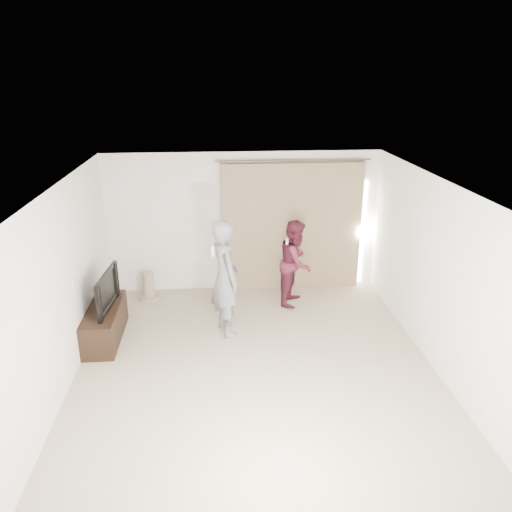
# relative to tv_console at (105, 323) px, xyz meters

# --- Properties ---
(floor) EXTENTS (5.50, 5.50, 0.00)m
(floor) POSITION_rel_tv_console_xyz_m (2.27, -0.94, -0.26)
(floor) COLOR tan
(floor) RESTS_ON ground
(wall_back) EXTENTS (5.00, 0.04, 2.60)m
(wall_back) POSITION_rel_tv_console_xyz_m (2.27, 1.81, 1.04)
(wall_back) COLOR white
(wall_back) RESTS_ON ground
(wall_left) EXTENTS (0.04, 5.50, 2.60)m
(wall_left) POSITION_rel_tv_console_xyz_m (-0.23, -0.94, 1.04)
(wall_left) COLOR white
(wall_left) RESTS_ON ground
(ceiling) EXTENTS (5.00, 5.50, 0.01)m
(ceiling) POSITION_rel_tv_console_xyz_m (2.27, -0.94, 2.34)
(ceiling) COLOR white
(ceiling) RESTS_ON wall_back
(curtain) EXTENTS (2.80, 0.11, 2.46)m
(curtain) POSITION_rel_tv_console_xyz_m (3.18, 1.74, 0.94)
(curtain) COLOR #98805D
(curtain) RESTS_ON ground
(tv_console) EXTENTS (0.47, 1.36, 0.52)m
(tv_console) POSITION_rel_tv_console_xyz_m (0.00, 0.00, 0.00)
(tv_console) COLOR black
(tv_console) RESTS_ON ground
(tv) EXTENTS (0.22, 1.03, 0.59)m
(tv) POSITION_rel_tv_console_xyz_m (0.00, 0.00, 0.56)
(tv) COLOR black
(tv) RESTS_ON tv_console
(scratching_post) EXTENTS (0.38, 0.38, 0.51)m
(scratching_post) POSITION_rel_tv_console_xyz_m (0.50, 1.42, -0.06)
(scratching_post) COLOR tan
(scratching_post) RESTS_ON ground
(person_man) EXTENTS (0.63, 0.78, 1.86)m
(person_man) POSITION_rel_tv_console_xyz_m (1.88, 0.07, 0.67)
(person_man) COLOR slate
(person_man) RESTS_ON ground
(person_woman) EXTENTS (0.82, 0.91, 1.54)m
(person_woman) POSITION_rel_tv_console_xyz_m (3.14, 1.06, 0.51)
(person_woman) COLOR #511A28
(person_woman) RESTS_ON ground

